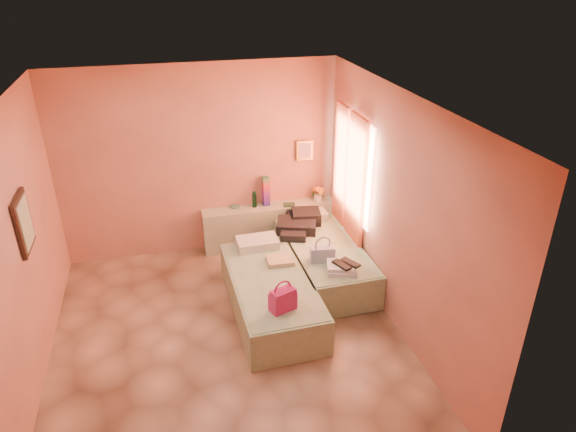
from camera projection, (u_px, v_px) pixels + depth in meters
name	position (u px, v px, depth m)	size (l,w,h in m)	color
ground	(229.00, 339.00, 6.04)	(4.50, 4.50, 0.00)	tan
room_walls	(231.00, 179.00, 5.78)	(4.02, 4.51, 2.81)	tan
headboard_ledge	(270.00, 225.00, 7.93)	(2.05, 0.30, 0.65)	#A8AF8F
bed_left	(271.00, 295.00, 6.41)	(0.90, 2.00, 0.50)	#A3B894
bed_right	(323.00, 259.00, 7.18)	(0.90, 2.00, 0.50)	#A3B894
water_bottle	(254.00, 200.00, 7.71)	(0.07, 0.07, 0.24)	#163E23
rainbow_box	(266.00, 191.00, 7.73)	(0.10, 0.10, 0.45)	#B6165D
small_dish	(235.00, 207.00, 7.73)	(0.13, 0.13, 0.03)	#468160
green_book	(289.00, 205.00, 7.80)	(0.17, 0.13, 0.03)	#224028
flower_vase	(318.00, 192.00, 7.91)	(0.22, 0.22, 0.28)	silver
magenta_handbag	(283.00, 299.00, 5.68)	(0.29, 0.16, 0.27)	#B6165D
khaki_garment	(280.00, 260.00, 6.62)	(0.34, 0.27, 0.06)	tan
clothes_pile	(300.00, 224.00, 7.39)	(0.61, 0.61, 0.18)	black
blue_handbag	(322.00, 254.00, 6.62)	(0.31, 0.13, 0.20)	#394E8A
towel_stack	(342.00, 268.00, 6.41)	(0.35, 0.30, 0.10)	silver
sandal_pair	(346.00, 264.00, 6.37)	(0.20, 0.27, 0.03)	black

